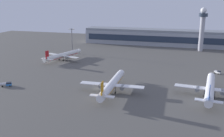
{
  "coord_description": "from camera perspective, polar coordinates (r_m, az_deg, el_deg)",
  "views": [
    {
      "loc": [
        46.82,
        -132.91,
        50.45
      ],
      "look_at": [
        0.4,
        29.41,
        4.0
      ],
      "focal_mm": 42.44,
      "sensor_mm": 36.0,
      "label": 1
    }
  ],
  "objects": [
    {
      "name": "ground_plane",
      "position": [
        149.67,
        -3.25,
        -4.34
      ],
      "size": [
        416.0,
        416.0,
        0.0
      ],
      "primitive_type": "plane",
      "color": "#56544F"
    },
    {
      "name": "terminal_building",
      "position": [
        285.32,
        13.35,
        6.43
      ],
      "size": [
        190.28,
        22.4,
        16.4
      ],
      "color": "#9EA3AD",
      "rests_on": "ground"
    },
    {
      "name": "control_tower",
      "position": [
        261.17,
        18.88,
        8.6
      ],
      "size": [
        8.0,
        8.0,
        40.45
      ],
      "color": "#A8A8B2",
      "rests_on": "ground"
    },
    {
      "name": "airplane_mid_apron",
      "position": [
        142.76,
        -0.01,
        -3.44
      ],
      "size": [
        35.06,
        45.1,
        11.58
      ],
      "rotation": [
        0.0,
        0.0,
        0.02
      ],
      "color": "white",
      "rests_on": "ground"
    },
    {
      "name": "airplane_taxiway_distant",
      "position": [
        145.54,
        20.37,
        -4.04
      ],
      "size": [
        35.93,
        46.08,
        11.81
      ],
      "rotation": [
        0.0,
        0.0,
        -0.1
      ],
      "color": "white",
      "rests_on": "ground"
    },
    {
      "name": "airplane_terminal_side",
      "position": [
        217.77,
        -10.57,
        2.81
      ],
      "size": [
        31.9,
        40.59,
        10.64
      ],
      "rotation": [
        0.0,
        0.0,
        -0.29
      ],
      "color": "silver",
      "rests_on": "ground"
    },
    {
      "name": "fuel_truck",
      "position": [
        164.39,
        -21.82,
        -3.13
      ],
      "size": [
        6.5,
        4.99,
        2.35
      ],
      "rotation": [
        0.0,
        0.0,
        5.24
      ],
      "color": "#3372BF",
      "rests_on": "ground"
    },
    {
      "name": "cargo_loader",
      "position": [
        190.6,
        21.8,
        -0.73
      ],
      "size": [
        4.48,
        4.06,
        2.25
      ],
      "rotation": [
        0.0,
        0.0,
        4.06
      ],
      "color": "white",
      "rests_on": "ground"
    },
    {
      "name": "apron_light_central",
      "position": [
        242.36,
        -8.63,
        6.32
      ],
      "size": [
        4.8,
        0.9,
        22.39
      ],
      "color": "slate",
      "rests_on": "ground"
    }
  ]
}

